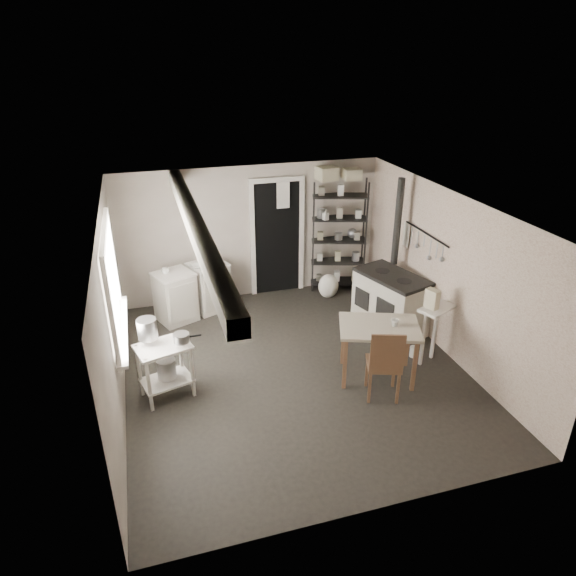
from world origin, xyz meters
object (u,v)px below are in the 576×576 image
object	(u,v)px
prep_table	(166,369)
base_cabinets	(192,289)
chair	(384,362)
work_table	(377,352)
flour_sack	(328,285)
stove	(390,302)
shelf_rack	(338,239)
stockpot	(147,329)

from	to	relation	value
prep_table	base_cabinets	xyz separation A→B (m)	(0.60, 2.12, 0.06)
chair	work_table	bearing A→B (deg)	93.25
prep_table	flour_sack	world-z (taller)	prep_table
stove	flour_sack	xyz separation A→B (m)	(-0.54, 1.28, -0.20)
prep_table	chair	world-z (taller)	chair
prep_table	chair	xyz separation A→B (m)	(2.61, -0.76, 0.08)
work_table	shelf_rack	bearing A→B (deg)	79.32
base_cabinets	chair	size ratio (longest dim) A/B	1.26
flour_sack	work_table	bearing A→B (deg)	-95.44
stockpot	shelf_rack	size ratio (longest dim) A/B	0.13
prep_table	stockpot	distance (m)	0.57
stockpot	flour_sack	bearing A→B (deg)	32.26
shelf_rack	chair	xyz separation A→B (m)	(-0.63, -3.17, -0.46)
base_cabinets	work_table	xyz separation A→B (m)	(2.12, -2.49, -0.08)
work_table	chair	size ratio (longest dim) A/B	1.03
stockpot	chair	distance (m)	2.94
prep_table	stove	xyz separation A→B (m)	(3.49, 0.80, 0.04)
stove	chair	distance (m)	1.78
base_cabinets	flour_sack	distance (m)	2.37
stove	flour_sack	size ratio (longest dim) A/B	2.63
stove	work_table	distance (m)	1.40
prep_table	chair	bearing A→B (deg)	-16.12
shelf_rack	work_table	xyz separation A→B (m)	(-0.52, -2.78, -0.57)
chair	stove	bearing A→B (deg)	79.39
base_cabinets	stove	xyz separation A→B (m)	(2.90, -1.33, -0.02)
stockpot	prep_table	bearing A→B (deg)	-34.95
stove	shelf_rack	bearing A→B (deg)	81.23
base_cabinets	work_table	distance (m)	3.28
prep_table	flour_sack	size ratio (longest dim) A/B	1.69
base_cabinets	chair	distance (m)	3.52
stove	chair	xyz separation A→B (m)	(-0.88, -1.55, 0.04)
shelf_rack	work_table	bearing A→B (deg)	-83.60
stove	prep_table	bearing A→B (deg)	175.43
stockpot	shelf_rack	bearing A→B (deg)	34.13
work_table	flour_sack	xyz separation A→B (m)	(0.23, 2.44, -0.14)
work_table	chair	xyz separation A→B (m)	(-0.11, -0.39, 0.10)
prep_table	work_table	size ratio (longest dim) A/B	0.72
shelf_rack	stockpot	bearing A→B (deg)	-128.80
shelf_rack	flour_sack	world-z (taller)	shelf_rack
shelf_rack	work_table	world-z (taller)	shelf_rack
stove	chair	world-z (taller)	chair
work_table	stove	bearing A→B (deg)	56.51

